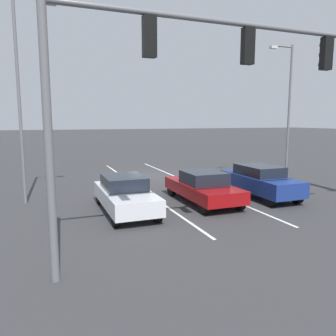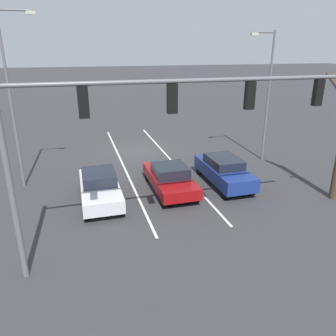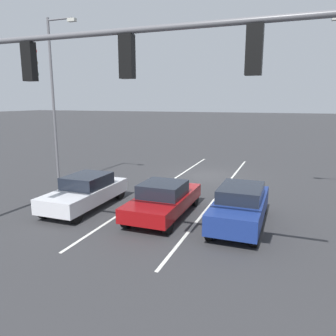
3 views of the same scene
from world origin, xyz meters
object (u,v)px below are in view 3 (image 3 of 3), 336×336
object	(u,v)px
car_navy_leftlane_front	(240,205)
traffic_signal_gantry	(12,86)
car_maroon_midlane_front	(164,199)
street_lamp_right_shoulder	(55,94)
car_silver_rightlane_front	(86,191)

from	to	relation	value
car_navy_leftlane_front	traffic_signal_gantry	size ratio (longest dim) A/B	0.37
car_maroon_midlane_front	street_lamp_right_shoulder	world-z (taller)	street_lamp_right_shoulder
street_lamp_right_shoulder	car_maroon_midlane_front	bearing A→B (deg)	159.57
car_silver_rightlane_front	traffic_signal_gantry	distance (m)	7.00
car_navy_leftlane_front	car_silver_rightlane_front	bearing A→B (deg)	2.14
car_silver_rightlane_front	car_navy_leftlane_front	size ratio (longest dim) A/B	1.00
car_maroon_midlane_front	car_navy_leftlane_front	bearing A→B (deg)	-179.22
car_silver_rightlane_front	traffic_signal_gantry	xyz separation A→B (m)	(-1.56, 5.21, 4.41)
traffic_signal_gantry	street_lamp_right_shoulder	xyz separation A→B (m)	(5.34, -8.21, -0.00)
car_silver_rightlane_front	car_maroon_midlane_front	xyz separation A→B (m)	(-3.71, -0.21, -0.01)
car_navy_leftlane_front	traffic_signal_gantry	distance (m)	8.78
car_navy_leftlane_front	street_lamp_right_shoulder	world-z (taller)	street_lamp_right_shoulder
car_maroon_midlane_front	street_lamp_right_shoulder	size ratio (longest dim) A/B	0.52
traffic_signal_gantry	street_lamp_right_shoulder	size ratio (longest dim) A/B	1.41
car_silver_rightlane_front	car_navy_leftlane_front	world-z (taller)	car_navy_leftlane_front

